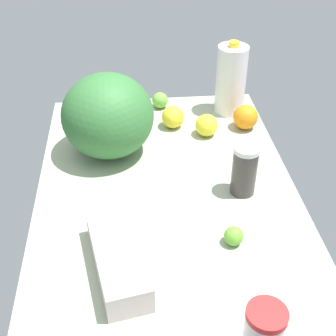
# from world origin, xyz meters

# --- Properties ---
(countertop) EXTENTS (1.20, 0.76, 0.03)m
(countertop) POSITION_xyz_m (0.00, 0.00, 0.01)
(countertop) COLOR #A2AD91
(countertop) RESTS_ON ground
(egg_carton) EXTENTS (0.31, 0.16, 0.07)m
(egg_carton) POSITION_xyz_m (0.26, -0.14, 0.07)
(egg_carton) COLOR beige
(egg_carton) RESTS_ON countertop
(watermelon) EXTENTS (0.29, 0.29, 0.27)m
(watermelon) POSITION_xyz_m (-0.25, -0.17, 0.16)
(watermelon) COLOR #336F35
(watermelon) RESTS_ON countertop
(milk_jug) EXTENTS (0.11, 0.11, 0.27)m
(milk_jug) POSITION_xyz_m (-0.48, 0.27, 0.16)
(milk_jug) COLOR white
(milk_jug) RESTS_ON countertop
(shaker_bottle) EXTENTS (0.07, 0.07, 0.16)m
(shaker_bottle) POSITION_xyz_m (-0.00, 0.22, 0.11)
(shaker_bottle) COLOR #3F3836
(shaker_bottle) RESTS_ON countertop
(lemon_near_front) EXTENTS (0.08, 0.08, 0.08)m
(lemon_near_front) POSITION_xyz_m (-0.32, 0.16, 0.07)
(lemon_near_front) COLOR yellow
(lemon_near_front) RESTS_ON countertop
(lime_by_jug) EXTENTS (0.06, 0.06, 0.06)m
(lime_by_jug) POSITION_xyz_m (-0.53, 0.02, 0.06)
(lime_by_jug) COLOR #68AD3C
(lime_by_jug) RESTS_ON countertop
(lime_beside_bowl) EXTENTS (0.05, 0.05, 0.05)m
(lime_beside_bowl) POSITION_xyz_m (0.20, 0.15, 0.06)
(lime_beside_bowl) COLOR #63AA32
(lime_beside_bowl) RESTS_ON countertop
(orange_far_back) EXTENTS (0.09, 0.09, 0.09)m
(orange_far_back) POSITION_xyz_m (-0.35, 0.31, 0.07)
(orange_far_back) COLOR orange
(orange_far_back) RESTS_ON countertop
(lemon_loose) EXTENTS (0.08, 0.08, 0.08)m
(lemon_loose) POSITION_xyz_m (-0.38, 0.05, 0.07)
(lemon_loose) COLOR yellow
(lemon_loose) RESTS_ON countertop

